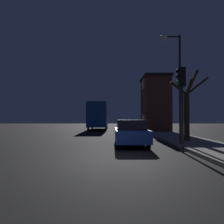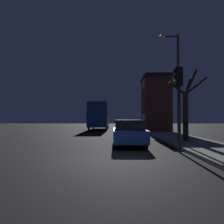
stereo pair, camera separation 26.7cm
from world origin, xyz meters
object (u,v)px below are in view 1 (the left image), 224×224
object	(u,v)px
traffic_light	(181,91)
car_near_lane	(130,132)
bus	(98,114)
bare_tree	(187,106)
car_mid_lane	(126,127)
streetlamp	(175,71)

from	to	relation	value
traffic_light	car_near_lane	world-z (taller)	traffic_light
bus	car_near_lane	distance (m)	18.46
traffic_light	bare_tree	world-z (taller)	bare_tree
bare_tree	car_mid_lane	distance (m)	8.93
bare_tree	car_near_lane	size ratio (longest dim) A/B	0.96
streetlamp	bare_tree	xyz separation A→B (m)	(1.23, 1.45, -1.96)
bus	bare_tree	bearing A→B (deg)	-68.08
bare_tree	car_near_lane	distance (m)	4.31
bare_tree	car_mid_lane	size ratio (longest dim) A/B	1.00
car_near_lane	bus	bearing A→B (deg)	99.42
streetlamp	traffic_light	bearing A→B (deg)	-99.48
streetlamp	car_near_lane	world-z (taller)	streetlamp
streetlamp	bus	size ratio (longest dim) A/B	0.69
car_near_lane	car_mid_lane	xyz separation A→B (m)	(0.38, 9.31, -0.05)
traffic_light	bus	distance (m)	21.43
car_near_lane	car_mid_lane	size ratio (longest dim) A/B	1.04
car_mid_lane	bus	bearing A→B (deg)	110.98
streetlamp	car_mid_lane	bearing A→B (deg)	102.94
traffic_light	car_mid_lane	size ratio (longest dim) A/B	0.88
bare_tree	car_mid_lane	world-z (taller)	bare_tree
bare_tree	streetlamp	bearing A→B (deg)	-130.18
bare_tree	bus	size ratio (longest dim) A/B	0.49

